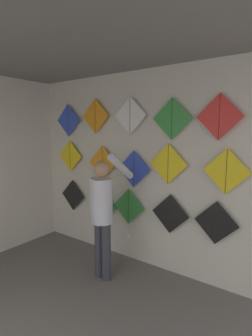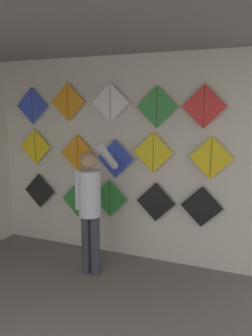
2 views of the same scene
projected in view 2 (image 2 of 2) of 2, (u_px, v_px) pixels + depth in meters
back_panel at (116, 159)px, 4.63m from camera, size 4.56×0.06×2.80m
ceiling_slab at (10, 15)px, 2.52m from camera, size 4.56×4.78×0.04m
shopkeeper at (90, 202)px, 4.10m from camera, size 0.43×0.57×1.69m
kite_0 at (40, 192)px, 5.11m from camera, size 0.54×0.04×0.68m
kite_1 at (78, 200)px, 4.87m from camera, size 0.54×0.01×0.54m
kite_2 at (110, 201)px, 4.68m from camera, size 0.54×0.04×0.75m
kite_3 at (156, 202)px, 4.42m from camera, size 0.54×0.01×0.54m
kite_4 at (202, 207)px, 4.19m from camera, size 0.54×0.01×0.54m
kite_5 at (35, 147)px, 4.99m from camera, size 0.54×0.01×0.54m
kite_6 at (78, 153)px, 4.74m from camera, size 0.54×0.01×0.54m
kite_7 at (115, 159)px, 4.53m from camera, size 0.54×0.01×0.54m
kite_8 at (153, 152)px, 4.31m from camera, size 0.54×0.01×0.54m
kite_9 at (211, 158)px, 4.04m from camera, size 0.54×0.01×0.54m
kite_10 at (32, 106)px, 4.89m from camera, size 0.54×0.01×0.54m
kite_11 at (68, 102)px, 4.65m from camera, size 0.54×0.01×0.54m
kite_12 at (110, 103)px, 4.41m from camera, size 0.54×0.01×0.54m
kite_13 at (157, 107)px, 4.18m from camera, size 0.54×0.01×0.54m
kite_14 at (204, 106)px, 3.97m from camera, size 0.54×0.01×0.54m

